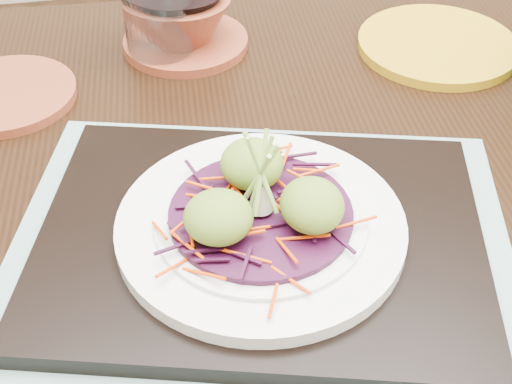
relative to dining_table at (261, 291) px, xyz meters
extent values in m
cube|color=black|center=(0.00, 0.00, 0.08)|extent=(1.30, 0.90, 0.04)
cube|color=gray|center=(-0.01, -0.04, 0.11)|extent=(0.47, 0.41, 0.00)
cube|color=black|center=(-0.01, -0.04, 0.11)|extent=(0.41, 0.35, 0.02)
cylinder|color=silver|center=(-0.01, -0.04, 0.13)|extent=(0.23, 0.23, 0.01)
cylinder|color=silver|center=(-0.01, -0.04, 0.14)|extent=(0.17, 0.17, 0.01)
cylinder|color=#350A2A|center=(-0.01, -0.04, 0.14)|extent=(0.14, 0.14, 0.01)
ellipsoid|color=#5A7122|center=(-0.04, -0.06, 0.16)|extent=(0.05, 0.05, 0.04)
ellipsoid|color=#5A7122|center=(0.03, -0.06, 0.16)|extent=(0.05, 0.05, 0.04)
ellipsoid|color=#5A7122|center=(-0.01, -0.01, 0.16)|extent=(0.05, 0.05, 0.04)
cylinder|color=maroon|center=(-0.23, 0.22, 0.11)|extent=(0.17, 0.17, 0.01)
cylinder|color=white|center=(-0.06, 0.28, 0.16)|extent=(0.08, 0.08, 0.11)
cylinder|color=maroon|center=(-0.03, 0.29, 0.11)|extent=(0.16, 0.16, 0.01)
cylinder|color=#A77C12|center=(0.25, 0.23, 0.11)|extent=(0.22, 0.22, 0.01)
camera|label=1|loc=(-0.09, -0.44, 0.52)|focal=50.00mm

